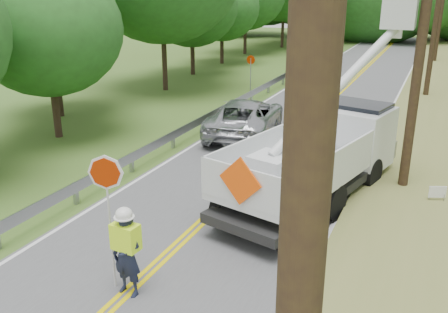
% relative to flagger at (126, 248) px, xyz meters
% --- Properties ---
extents(road, '(7.20, 96.00, 0.03)m').
position_rel_flagger_xyz_m(road, '(-0.06, 13.21, -1.11)').
color(road, '#4E4F51').
rests_on(road, ground).
extents(guardrail, '(0.18, 48.00, 0.77)m').
position_rel_flagger_xyz_m(guardrail, '(-4.07, 14.12, -0.57)').
color(guardrail, gray).
rests_on(guardrail, ground).
extents(utility_poles, '(1.60, 43.30, 10.00)m').
position_rel_flagger_xyz_m(utility_poles, '(4.94, 16.23, 4.14)').
color(utility_poles, black).
rests_on(utility_poles, ground).
extents(flagger, '(1.18, 0.51, 3.11)m').
position_rel_flagger_xyz_m(flagger, '(0.00, 0.00, 0.00)').
color(flagger, '#191E33').
rests_on(flagger, road).
extents(bucket_truck, '(4.45, 7.94, 7.30)m').
position_rel_flagger_xyz_m(bucket_truck, '(2.74, 7.34, 0.52)').
color(bucket_truck, black).
rests_on(bucket_truck, road).
extents(suv_silver, '(3.59, 6.22, 1.63)m').
position_rel_flagger_xyz_m(suv_silver, '(-2.10, 12.16, -0.29)').
color(suv_silver, '#A3A6AB').
rests_on(suv_silver, road).
extents(suv_darkgrey, '(2.81, 5.48, 1.52)m').
position_rel_flagger_xyz_m(suv_darkgrey, '(-2.49, 26.60, -0.35)').
color(suv_darkgrey, '#3B3C42').
rests_on(suv_darkgrey, road).
extents(stop_sign_permanent, '(0.54, 0.06, 2.53)m').
position_rel_flagger_xyz_m(stop_sign_permanent, '(-4.70, 19.47, 0.56)').
color(stop_sign_permanent, gray).
rests_on(stop_sign_permanent, ground).
extents(yard_sign, '(0.48, 0.23, 0.74)m').
position_rel_flagger_xyz_m(yard_sign, '(5.97, 7.33, -0.59)').
color(yard_sign, white).
rests_on(yard_sign, ground).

